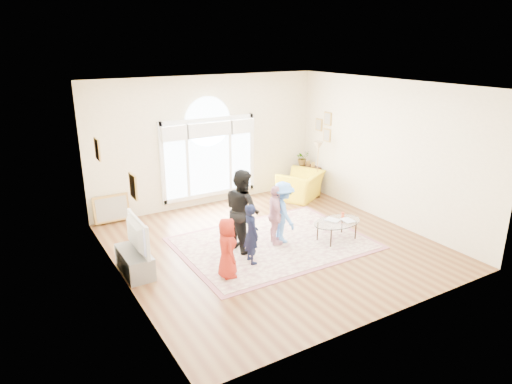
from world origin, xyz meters
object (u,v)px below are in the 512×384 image
coffee_table (337,222)px  armchair (301,185)px  area_rug (273,243)px  television (133,235)px  tv_console (135,262)px

coffee_table → armchair: (0.92, 2.54, -0.04)m
area_rug → coffee_table: coffee_table is taller
television → coffee_table: size_ratio=0.95×
television → area_rug: bearing=-4.7°
tv_console → television: bearing=-0.0°
coffee_table → armchair: bearing=66.5°
area_rug → coffee_table: (1.21, -0.54, 0.39)m
television → armchair: bearing=19.8°
television → armchair: (4.94, 1.78, -0.37)m
tv_console → television: television is taller
armchair → tv_console: bearing=-9.9°
area_rug → tv_console: (-2.81, 0.23, 0.20)m
tv_console → coffee_table: 4.10m
tv_console → coffee_table: size_ratio=0.88×
television → coffee_table: television is taller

